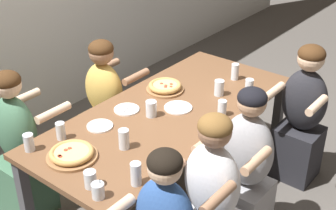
{
  "coord_description": "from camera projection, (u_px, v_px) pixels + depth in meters",
  "views": [
    {
      "loc": [
        -2.33,
        -1.85,
        2.44
      ],
      "look_at": [
        0.0,
        0.0,
        0.79
      ],
      "focal_mm": 50.0,
      "sensor_mm": 36.0,
      "label": 1
    }
  ],
  "objects": [
    {
      "name": "empty_plate_c",
      "position": [
        178.0,
        108.0,
        3.45
      ],
      "size": [
        0.21,
        0.21,
        0.02
      ],
      "color": "white",
      "rests_on": "dining_table"
    },
    {
      "name": "drinking_glass_g",
      "position": [
        249.0,
        88.0,
        3.61
      ],
      "size": [
        0.06,
        0.06,
        0.14
      ],
      "color": "silver",
      "rests_on": "dining_table"
    },
    {
      "name": "diner_near_right",
      "position": [
        301.0,
        119.0,
        3.7
      ],
      "size": [
        0.51,
        0.4,
        1.17
      ],
      "rotation": [
        0.0,
        0.0,
        1.57
      ],
      "color": "#232328",
      "rests_on": "ground"
    },
    {
      "name": "drinking_glass_i",
      "position": [
        136.0,
        174.0,
        2.64
      ],
      "size": [
        0.06,
        0.06,
        0.14
      ],
      "color": "silver",
      "rests_on": "dining_table"
    },
    {
      "name": "diner_far_center",
      "position": [
        106.0,
        108.0,
        3.92
      ],
      "size": [
        0.51,
        0.4,
        1.12
      ],
      "rotation": [
        0.0,
        0.0,
        -1.57
      ],
      "color": "gold",
      "rests_on": "ground"
    },
    {
      "name": "pizza_board_main",
      "position": [
        165.0,
        87.0,
        3.69
      ],
      "size": [
        0.3,
        0.3,
        0.06
      ],
      "color": "#996B42",
      "rests_on": "dining_table"
    },
    {
      "name": "drinking_glass_a",
      "position": [
        61.0,
        132.0,
        3.07
      ],
      "size": [
        0.06,
        0.06,
        0.12
      ],
      "color": "silver",
      "rests_on": "dining_table"
    },
    {
      "name": "drinking_glass_b",
      "position": [
        29.0,
        142.0,
        2.95
      ],
      "size": [
        0.07,
        0.07,
        0.12
      ],
      "color": "silver",
      "rests_on": "dining_table"
    },
    {
      "name": "diner_far_left",
      "position": [
        20.0,
        152.0,
        3.33
      ],
      "size": [
        0.51,
        0.4,
        1.16
      ],
      "rotation": [
        0.0,
        0.0,
        -1.57
      ],
      "color": "#477556",
      "rests_on": "ground"
    },
    {
      "name": "drinking_glass_j",
      "position": [
        124.0,
        140.0,
        2.97
      ],
      "size": [
        0.07,
        0.07,
        0.13
      ],
      "color": "silver",
      "rests_on": "dining_table"
    },
    {
      "name": "diner_near_midleft",
      "position": [
        210.0,
        206.0,
        2.82
      ],
      "size": [
        0.51,
        0.4,
        1.17
      ],
      "rotation": [
        0.0,
        0.0,
        1.57
      ],
      "color": "silver",
      "rests_on": "ground"
    },
    {
      "name": "ground_plane",
      "position": [
        168.0,
        191.0,
        3.78
      ],
      "size": [
        18.0,
        18.0,
        0.0
      ],
      "primitive_type": "plane",
      "color": "#514C47",
      "rests_on": "ground"
    },
    {
      "name": "empty_plate_a",
      "position": [
        100.0,
        126.0,
        3.22
      ],
      "size": [
        0.18,
        0.18,
        0.02
      ],
      "color": "white",
      "rests_on": "dining_table"
    },
    {
      "name": "dining_table",
      "position": [
        168.0,
        120.0,
        3.45
      ],
      "size": [
        2.15,
        0.95,
        0.74
      ],
      "color": "brown",
      "rests_on": "ground"
    },
    {
      "name": "drinking_glass_h",
      "position": [
        151.0,
        109.0,
        3.33
      ],
      "size": [
        0.08,
        0.08,
        0.12
      ],
      "color": "silver",
      "rests_on": "dining_table"
    },
    {
      "name": "drinking_glass_d",
      "position": [
        219.0,
        89.0,
        3.61
      ],
      "size": [
        0.08,
        0.08,
        0.12
      ],
      "color": "silver",
      "rests_on": "dining_table"
    },
    {
      "name": "drinking_glass_e",
      "position": [
        235.0,
        73.0,
        3.86
      ],
      "size": [
        0.06,
        0.06,
        0.14
      ],
      "color": "silver",
      "rests_on": "dining_table"
    },
    {
      "name": "drinking_glass_f",
      "position": [
        222.0,
        109.0,
        3.34
      ],
      "size": [
        0.06,
        0.06,
        0.12
      ],
      "color": "silver",
      "rests_on": "dining_table"
    },
    {
      "name": "drinking_glass_c",
      "position": [
        90.0,
        179.0,
        2.63
      ],
      "size": [
        0.07,
        0.07,
        0.1
      ],
      "color": "silver",
      "rests_on": "dining_table"
    },
    {
      "name": "pizza_board_second",
      "position": [
        72.0,
        154.0,
        2.89
      ],
      "size": [
        0.32,
        0.32,
        0.06
      ],
      "color": "#996B42",
      "rests_on": "dining_table"
    },
    {
      "name": "diner_near_center",
      "position": [
        245.0,
        174.0,
        3.11
      ],
      "size": [
        0.51,
        0.4,
        1.17
      ],
      "rotation": [
        0.0,
        0.0,
        1.57
      ],
      "color": "#99999E",
      "rests_on": "ground"
    },
    {
      "name": "cocktail_glass_blue",
      "position": [
        98.0,
        191.0,
        2.56
      ],
      "size": [
        0.07,
        0.07,
        0.12
      ],
      "color": "silver",
      "rests_on": "dining_table"
    },
    {
      "name": "empty_plate_b",
      "position": [
        127.0,
        109.0,
        3.43
      ],
      "size": [
        0.19,
        0.19,
        0.02
      ],
      "color": "white",
      "rests_on": "dining_table"
    }
  ]
}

